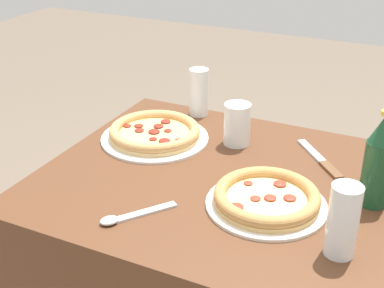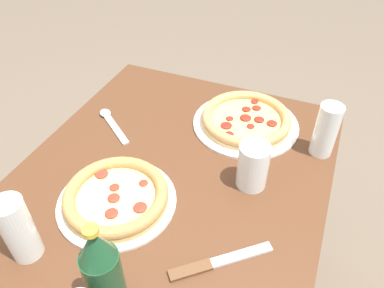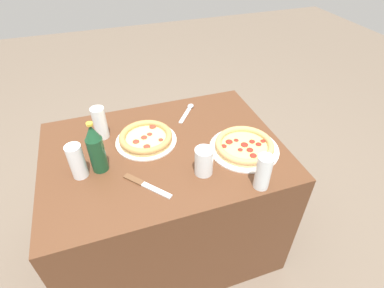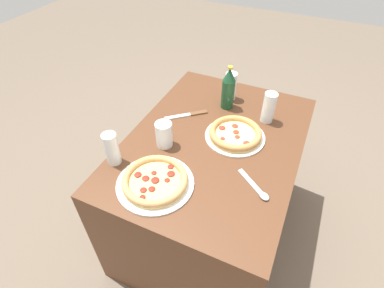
{
  "view_description": "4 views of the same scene",
  "coord_description": "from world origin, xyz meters",
  "px_view_note": "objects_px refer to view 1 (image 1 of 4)",
  "views": [
    {
      "loc": [
        -0.36,
        1.11,
        1.39
      ],
      "look_at": [
        0.18,
        -0.02,
        0.77
      ],
      "focal_mm": 50.0,
      "sensor_mm": 36.0,
      "label": 1
    },
    {
      "loc": [
        -0.54,
        -0.31,
        1.4
      ],
      "look_at": [
        0.12,
        -0.04,
        0.78
      ],
      "focal_mm": 35.0,
      "sensor_mm": 36.0,
      "label": 2
    },
    {
      "loc": [
        -0.21,
        -1.04,
        1.59
      ],
      "look_at": [
        0.12,
        -0.05,
        0.74
      ],
      "focal_mm": 28.0,
      "sensor_mm": 36.0,
      "label": 3
    },
    {
      "loc": [
        1.0,
        0.34,
        1.65
      ],
      "look_at": [
        0.13,
        -0.06,
        0.77
      ],
      "focal_mm": 28.0,
      "sensor_mm": 36.0,
      "label": 4
    }
  ],
  "objects_px": {
    "pizza_pepperoni": "(155,133)",
    "spoon": "(126,217)",
    "glass_water": "(342,225)",
    "glass_orange_juice": "(199,95)",
    "beer_bottle": "(378,161)",
    "pizza_salami": "(267,199)",
    "knife": "(321,160)",
    "glass_red_wine": "(237,126)"
  },
  "relations": [
    {
      "from": "pizza_pepperoni",
      "to": "spoon",
      "type": "distance_m",
      "value": 0.41
    },
    {
      "from": "glass_water",
      "to": "glass_orange_juice",
      "type": "distance_m",
      "value": 0.77
    },
    {
      "from": "glass_water",
      "to": "beer_bottle",
      "type": "relative_size",
      "value": 0.67
    },
    {
      "from": "pizza_salami",
      "to": "beer_bottle",
      "type": "relative_size",
      "value": 1.2
    },
    {
      "from": "pizza_pepperoni",
      "to": "glass_orange_juice",
      "type": "height_order",
      "value": "glass_orange_juice"
    },
    {
      "from": "glass_orange_juice",
      "to": "knife",
      "type": "distance_m",
      "value": 0.47
    },
    {
      "from": "beer_bottle",
      "to": "spoon",
      "type": "distance_m",
      "value": 0.59
    },
    {
      "from": "beer_bottle",
      "to": "knife",
      "type": "relative_size",
      "value": 1.26
    },
    {
      "from": "pizza_pepperoni",
      "to": "spoon",
      "type": "height_order",
      "value": "pizza_pepperoni"
    },
    {
      "from": "pizza_pepperoni",
      "to": "spoon",
      "type": "relative_size",
      "value": 1.93
    },
    {
      "from": "pizza_pepperoni",
      "to": "knife",
      "type": "distance_m",
      "value": 0.48
    },
    {
      "from": "glass_red_wine",
      "to": "beer_bottle",
      "type": "bearing_deg",
      "value": 158.49
    },
    {
      "from": "glass_orange_juice",
      "to": "glass_red_wine",
      "type": "height_order",
      "value": "glass_orange_juice"
    },
    {
      "from": "pizza_pepperoni",
      "to": "beer_bottle",
      "type": "distance_m",
      "value": 0.64
    },
    {
      "from": "pizza_pepperoni",
      "to": "beer_bottle",
      "type": "bearing_deg",
      "value": 172.69
    },
    {
      "from": "pizza_salami",
      "to": "beer_bottle",
      "type": "xyz_separation_m",
      "value": [
        -0.22,
        -0.12,
        0.09
      ]
    },
    {
      "from": "pizza_pepperoni",
      "to": "glass_red_wine",
      "type": "relative_size",
      "value": 2.59
    },
    {
      "from": "pizza_salami",
      "to": "glass_orange_juice",
      "type": "xyz_separation_m",
      "value": [
        0.37,
        -0.43,
        0.05
      ]
    },
    {
      "from": "glass_red_wine",
      "to": "glass_orange_juice",
      "type": "bearing_deg",
      "value": -37.86
    },
    {
      "from": "pizza_salami",
      "to": "pizza_pepperoni",
      "type": "height_order",
      "value": "pizza_salami"
    },
    {
      "from": "knife",
      "to": "spoon",
      "type": "height_order",
      "value": "spoon"
    },
    {
      "from": "glass_orange_juice",
      "to": "beer_bottle",
      "type": "xyz_separation_m",
      "value": [
        -0.59,
        0.31,
        0.04
      ]
    },
    {
      "from": "pizza_pepperoni",
      "to": "glass_water",
      "type": "bearing_deg",
      "value": 153.05
    },
    {
      "from": "glass_red_wine",
      "to": "pizza_pepperoni",
      "type": "bearing_deg",
      "value": 19.16
    },
    {
      "from": "pizza_pepperoni",
      "to": "glass_orange_juice",
      "type": "distance_m",
      "value": 0.23
    },
    {
      "from": "glass_red_wine",
      "to": "spoon",
      "type": "bearing_deg",
      "value": 79.64
    },
    {
      "from": "pizza_salami",
      "to": "pizza_pepperoni",
      "type": "xyz_separation_m",
      "value": [
        0.41,
        -0.2,
        -0.0
      ]
    },
    {
      "from": "glass_water",
      "to": "knife",
      "type": "xyz_separation_m",
      "value": [
        0.13,
        -0.38,
        -0.07
      ]
    },
    {
      "from": "knife",
      "to": "spoon",
      "type": "xyz_separation_m",
      "value": [
        0.33,
        0.46,
        0.0
      ]
    },
    {
      "from": "pizza_pepperoni",
      "to": "glass_orange_juice",
      "type": "xyz_separation_m",
      "value": [
        -0.04,
        -0.23,
        0.05
      ]
    },
    {
      "from": "glass_water",
      "to": "beer_bottle",
      "type": "distance_m",
      "value": 0.23
    },
    {
      "from": "pizza_salami",
      "to": "glass_red_wine",
      "type": "bearing_deg",
      "value": -56.67
    },
    {
      "from": "spoon",
      "to": "pizza_pepperoni",
      "type": "bearing_deg",
      "value": -69.96
    },
    {
      "from": "glass_orange_juice",
      "to": "pizza_salami",
      "type": "bearing_deg",
      "value": 131.14
    },
    {
      "from": "glass_red_wine",
      "to": "beer_bottle",
      "type": "xyz_separation_m",
      "value": [
        -0.41,
        0.16,
        0.06
      ]
    },
    {
      "from": "pizza_salami",
      "to": "glass_orange_juice",
      "type": "relative_size",
      "value": 1.86
    },
    {
      "from": "beer_bottle",
      "to": "pizza_pepperoni",
      "type": "bearing_deg",
      "value": -7.31
    },
    {
      "from": "glass_orange_juice",
      "to": "spoon",
      "type": "height_order",
      "value": "glass_orange_juice"
    },
    {
      "from": "glass_orange_juice",
      "to": "glass_red_wine",
      "type": "bearing_deg",
      "value": 142.14
    },
    {
      "from": "glass_orange_juice",
      "to": "glass_red_wine",
      "type": "relative_size",
      "value": 1.26
    },
    {
      "from": "glass_red_wine",
      "to": "spoon",
      "type": "relative_size",
      "value": 0.75
    },
    {
      "from": "pizza_pepperoni",
      "to": "pizza_salami",
      "type": "bearing_deg",
      "value": 153.88
    }
  ]
}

